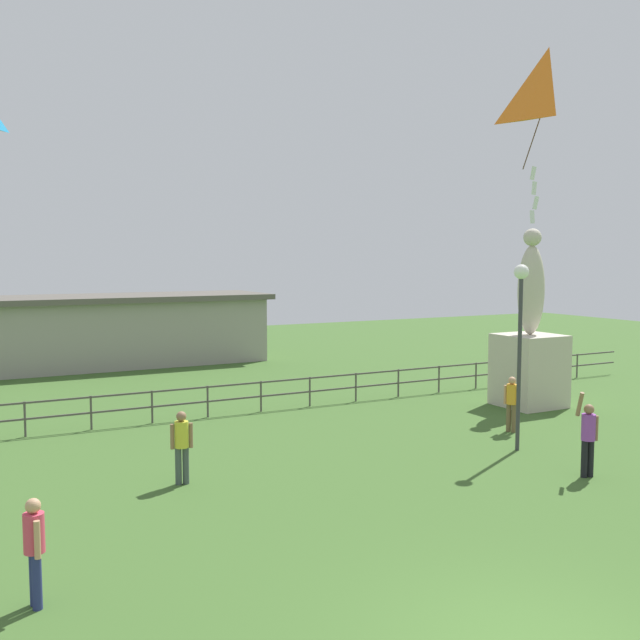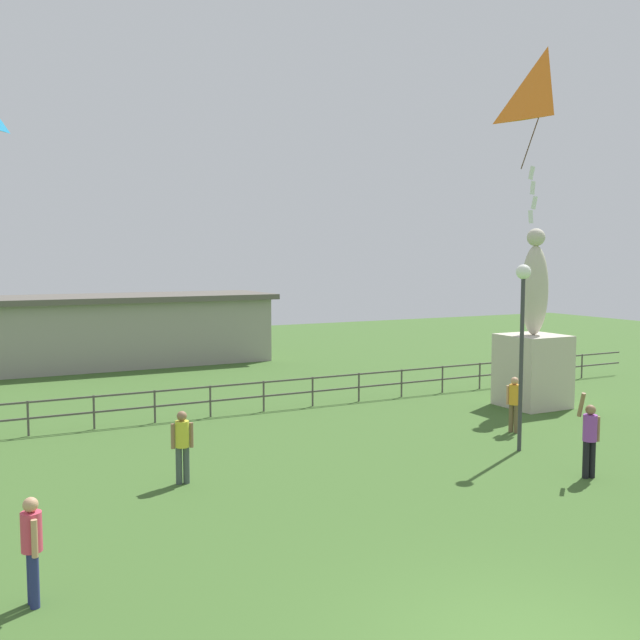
{
  "view_description": "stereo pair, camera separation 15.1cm",
  "coord_description": "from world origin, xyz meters",
  "px_view_note": "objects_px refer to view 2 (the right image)",
  "views": [
    {
      "loc": [
        -6.09,
        -6.09,
        4.72
      ],
      "look_at": [
        0.44,
        6.39,
        3.5
      ],
      "focal_mm": 40.05,
      "sensor_mm": 36.0,
      "label": 1
    },
    {
      "loc": [
        -5.96,
        -6.16,
        4.72
      ],
      "look_at": [
        0.44,
        6.39,
        3.5
      ],
      "focal_mm": 40.05,
      "sensor_mm": 36.0,
      "label": 2
    }
  ],
  "objects_px": {
    "statue_monument": "(533,352)",
    "person_2": "(32,544)",
    "kite_2": "(546,99)",
    "person_0": "(182,442)",
    "person_1": "(590,435)",
    "lamppost": "(522,317)",
    "person_3": "(514,401)"
  },
  "relations": [
    {
      "from": "person_2",
      "to": "person_0",
      "type": "bearing_deg",
      "value": 52.08
    },
    {
      "from": "lamppost",
      "to": "person_2",
      "type": "distance_m",
      "value": 12.06
    },
    {
      "from": "person_0",
      "to": "person_2",
      "type": "relative_size",
      "value": 1.02
    },
    {
      "from": "lamppost",
      "to": "person_2",
      "type": "height_order",
      "value": "lamppost"
    },
    {
      "from": "statue_monument",
      "to": "lamppost",
      "type": "xyz_separation_m",
      "value": [
        -4.08,
        -3.87,
        1.58
      ]
    },
    {
      "from": "person_0",
      "to": "person_2",
      "type": "xyz_separation_m",
      "value": [
        -3.31,
        -4.25,
        -0.02
      ]
    },
    {
      "from": "person_2",
      "to": "kite_2",
      "type": "xyz_separation_m",
      "value": [
        7.44,
        -1.67,
        6.3
      ]
    },
    {
      "from": "statue_monument",
      "to": "person_2",
      "type": "relative_size",
      "value": 3.73
    },
    {
      "from": "statue_monument",
      "to": "person_1",
      "type": "height_order",
      "value": "statue_monument"
    },
    {
      "from": "person_1",
      "to": "person_3",
      "type": "xyz_separation_m",
      "value": [
        1.36,
        3.83,
        -0.07
      ]
    },
    {
      "from": "kite_2",
      "to": "person_2",
      "type": "bearing_deg",
      "value": 167.34
    },
    {
      "from": "lamppost",
      "to": "kite_2",
      "type": "distance_m",
      "value": 7.25
    },
    {
      "from": "person_0",
      "to": "person_1",
      "type": "bearing_deg",
      "value": -24.34
    },
    {
      "from": "lamppost",
      "to": "person_0",
      "type": "relative_size",
      "value": 2.96
    },
    {
      "from": "person_1",
      "to": "person_3",
      "type": "bearing_deg",
      "value": 70.47
    },
    {
      "from": "person_1",
      "to": "person_2",
      "type": "xyz_separation_m",
      "value": [
        -11.23,
        -0.66,
        -0.07
      ]
    },
    {
      "from": "statue_monument",
      "to": "person_1",
      "type": "xyz_separation_m",
      "value": [
        -4.27,
        -6.21,
        -0.8
      ]
    },
    {
      "from": "lamppost",
      "to": "person_2",
      "type": "xyz_separation_m",
      "value": [
        -11.42,
        -3.01,
        -2.44
      ]
    },
    {
      "from": "person_2",
      "to": "kite_2",
      "type": "distance_m",
      "value": 9.89
    },
    {
      "from": "lamppost",
      "to": "person_3",
      "type": "relative_size",
      "value": 3.01
    },
    {
      "from": "kite_2",
      "to": "person_0",
      "type": "bearing_deg",
      "value": 124.95
    },
    {
      "from": "lamppost",
      "to": "kite_2",
      "type": "relative_size",
      "value": 1.75
    },
    {
      "from": "person_1",
      "to": "person_3",
      "type": "height_order",
      "value": "person_1"
    },
    {
      "from": "lamppost",
      "to": "statue_monument",
      "type": "bearing_deg",
      "value": 43.49
    },
    {
      "from": "person_0",
      "to": "person_3",
      "type": "bearing_deg",
      "value": 1.51
    },
    {
      "from": "person_0",
      "to": "kite_2",
      "type": "distance_m",
      "value": 9.57
    },
    {
      "from": "lamppost",
      "to": "person_1",
      "type": "height_order",
      "value": "lamppost"
    },
    {
      "from": "statue_monument",
      "to": "person_0",
      "type": "relative_size",
      "value": 3.66
    },
    {
      "from": "person_1",
      "to": "kite_2",
      "type": "height_order",
      "value": "kite_2"
    },
    {
      "from": "person_0",
      "to": "kite_2",
      "type": "bearing_deg",
      "value": -55.05
    },
    {
      "from": "statue_monument",
      "to": "person_3",
      "type": "bearing_deg",
      "value": -140.73
    },
    {
      "from": "person_0",
      "to": "person_1",
      "type": "height_order",
      "value": "person_1"
    }
  ]
}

